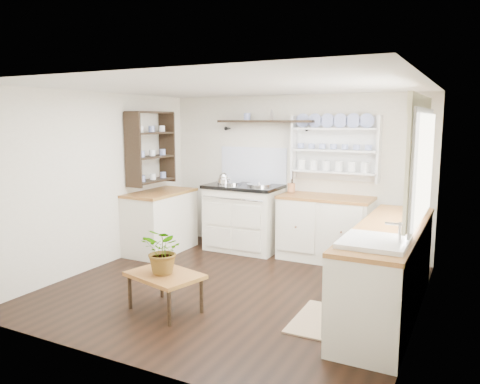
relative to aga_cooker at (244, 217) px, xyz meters
The scene contains 19 objects.
floor 1.77m from the aga_cooker, 67.54° to the right, with size 4.00×3.80×0.01m, color black.
wall_back 0.98m from the aga_cooker, 26.98° to the left, with size 4.00×0.02×2.30m, color beige.
wall_right 3.15m from the aga_cooker, 30.65° to the right, with size 0.02×3.80×2.30m, color beige.
wall_left 2.17m from the aga_cooker, 130.72° to the right, with size 0.02×3.80×2.30m, color beige.
ceiling 2.47m from the aga_cooker, 67.54° to the right, with size 4.00×3.80×0.01m, color white.
window 3.15m from the aga_cooker, 28.66° to the right, with size 0.08×1.55×1.22m.
aga_cooker is the anchor object (origin of this frame).
back_cabinets 1.25m from the aga_cooker, ahead, with size 1.27×0.63×0.90m.
right_cabinets 2.77m from the aga_cooker, 32.03° to the right, with size 0.62×2.43×0.90m.
belfast_sink 3.25m from the aga_cooker, 43.38° to the right, with size 0.55×0.60×0.45m.
left_cabinets 1.25m from the aga_cooker, 147.50° to the right, with size 0.62×1.13×0.90m.
plate_rack 1.70m from the aga_cooker, 12.74° to the left, with size 1.20×0.22×0.90m.
high_shelf 1.44m from the aga_cooker, 39.81° to the left, with size 1.50×0.29×0.16m.
left_shelving 1.72m from the aga_cooker, 150.65° to the right, with size 0.28×0.80×1.05m, color black.
kettle 0.62m from the aga_cooker, 156.85° to the right, with size 0.19×0.19×0.23m, color silver, non-canonical shape.
utensil_crock 0.86m from the aga_cooker, ahead, with size 0.11×0.11×0.13m, color #A8693D.
center_table 2.47m from the aga_cooker, 82.47° to the right, with size 0.84×0.69×0.40m.
potted_plant 2.47m from the aga_cooker, 82.47° to the right, with size 0.43×0.37×0.48m, color #3F7233.
floor_rug 2.74m from the aga_cooker, 46.58° to the right, with size 0.55×0.85×0.02m, color olive.
Camera 1 is at (2.44, -4.59, 1.94)m, focal length 35.00 mm.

